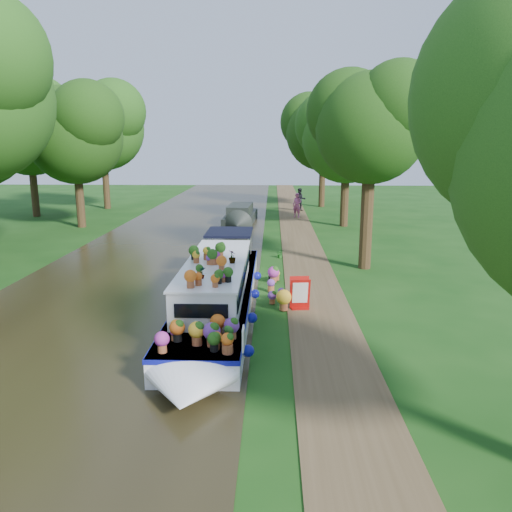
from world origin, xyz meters
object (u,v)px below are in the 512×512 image
Objects in this scene: sandwich_board at (300,295)px; pedestrian_pink at (297,205)px; pedestrian_dark at (300,200)px; plant_boat at (216,292)px; second_boat at (240,216)px.

pedestrian_pink is at bearing 81.65° from sandwich_board.
plant_boat is at bearing -103.45° from pedestrian_dark.
plant_boat reaches higher than sandwich_board.
plant_boat reaches higher than second_boat.
sandwich_board is 21.94m from pedestrian_pink.
plant_boat is at bearing -85.45° from second_boat.
pedestrian_pink is at bearing 80.77° from plant_boat.
second_boat is at bearing -128.93° from pedestrian_dark.
plant_boat reaches higher than pedestrian_pink.
second_boat is 5.15m from pedestrian_pink.
pedestrian_pink reaches higher than sandwich_board.
pedestrian_dark is (0.45, 3.86, 0.02)m from pedestrian_pink.
second_boat is at bearing 93.86° from sandwich_board.
second_boat is at bearing -121.32° from pedestrian_pink.
plant_boat is 12.50× the size of sandwich_board.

